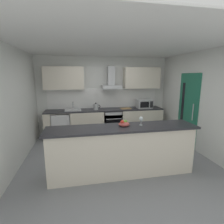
{
  "coord_description": "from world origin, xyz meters",
  "views": [
    {
      "loc": [
        -0.86,
        -4.02,
        1.97
      ],
      "look_at": [
        -0.01,
        0.39,
        1.05
      ],
      "focal_mm": 28.09,
      "sensor_mm": 36.0,
      "label": 1
    }
  ],
  "objects_px": {
    "wine_glass": "(141,119)",
    "microwave": "(144,104)",
    "oven": "(112,122)",
    "kettle": "(96,107)",
    "chopping_board": "(126,108)",
    "fruit_bowl": "(124,124)",
    "sink": "(73,110)",
    "refrigerator": "(62,126)",
    "range_hood": "(111,82)"
  },
  "relations": [
    {
      "from": "wine_glass",
      "to": "microwave",
      "type": "bearing_deg",
      "value": 67.28
    },
    {
      "from": "oven",
      "to": "kettle",
      "type": "bearing_deg",
      "value": -176.39
    },
    {
      "from": "chopping_board",
      "to": "fruit_bowl",
      "type": "bearing_deg",
      "value": -106.19
    },
    {
      "from": "sink",
      "to": "refrigerator",
      "type": "bearing_deg",
      "value": -177.94
    },
    {
      "from": "range_hood",
      "to": "chopping_board",
      "type": "bearing_deg",
      "value": -18.27
    },
    {
      "from": "refrigerator",
      "to": "range_hood",
      "type": "bearing_deg",
      "value": 4.61
    },
    {
      "from": "kettle",
      "to": "range_hood",
      "type": "xyz_separation_m",
      "value": [
        0.53,
        0.16,
        0.78
      ]
    },
    {
      "from": "wine_glass",
      "to": "chopping_board",
      "type": "bearing_deg",
      "value": 82.14
    },
    {
      "from": "fruit_bowl",
      "to": "wine_glass",
      "type": "bearing_deg",
      "value": -2.01
    },
    {
      "from": "microwave",
      "to": "kettle",
      "type": "height_order",
      "value": "microwave"
    },
    {
      "from": "microwave",
      "to": "chopping_board",
      "type": "bearing_deg",
      "value": 179.63
    },
    {
      "from": "microwave",
      "to": "wine_glass",
      "type": "xyz_separation_m",
      "value": [
        -0.97,
        -2.33,
        0.07
      ]
    },
    {
      "from": "kettle",
      "to": "range_hood",
      "type": "height_order",
      "value": "range_hood"
    },
    {
      "from": "oven",
      "to": "fruit_bowl",
      "type": "distance_m",
      "value": 2.42
    },
    {
      "from": "sink",
      "to": "kettle",
      "type": "bearing_deg",
      "value": -3.54
    },
    {
      "from": "kettle",
      "to": "refrigerator",
      "type": "bearing_deg",
      "value": 178.39
    },
    {
      "from": "microwave",
      "to": "range_hood",
      "type": "xyz_separation_m",
      "value": [
        -1.12,
        0.16,
        0.74
      ]
    },
    {
      "from": "refrigerator",
      "to": "wine_glass",
      "type": "bearing_deg",
      "value": -52.85
    },
    {
      "from": "wine_glass",
      "to": "fruit_bowl",
      "type": "xyz_separation_m",
      "value": [
        -0.35,
        0.01,
        -0.08
      ]
    },
    {
      "from": "kettle",
      "to": "fruit_bowl",
      "type": "xyz_separation_m",
      "value": [
        0.33,
        -2.31,
        0.04
      ]
    },
    {
      "from": "chopping_board",
      "to": "oven",
      "type": "bearing_deg",
      "value": 177.08
    },
    {
      "from": "microwave",
      "to": "sink",
      "type": "height_order",
      "value": "microwave"
    },
    {
      "from": "refrigerator",
      "to": "wine_glass",
      "type": "distance_m",
      "value": 3.03
    },
    {
      "from": "oven",
      "to": "microwave",
      "type": "bearing_deg",
      "value": -1.43
    },
    {
      "from": "oven",
      "to": "chopping_board",
      "type": "bearing_deg",
      "value": -2.92
    },
    {
      "from": "kettle",
      "to": "fruit_bowl",
      "type": "height_order",
      "value": "kettle"
    },
    {
      "from": "kettle",
      "to": "chopping_board",
      "type": "xyz_separation_m",
      "value": [
        1.0,
        0.01,
        -0.09
      ]
    },
    {
      "from": "range_hood",
      "to": "wine_glass",
      "type": "height_order",
      "value": "range_hood"
    },
    {
      "from": "refrigerator",
      "to": "microwave",
      "type": "distance_m",
      "value": 2.83
    },
    {
      "from": "oven",
      "to": "fruit_bowl",
      "type": "xyz_separation_m",
      "value": [
        -0.21,
        -2.34,
        0.58
      ]
    },
    {
      "from": "wine_glass",
      "to": "range_hood",
      "type": "bearing_deg",
      "value": 93.28
    },
    {
      "from": "refrigerator",
      "to": "kettle",
      "type": "distance_m",
      "value": 1.25
    },
    {
      "from": "microwave",
      "to": "chopping_board",
      "type": "height_order",
      "value": "microwave"
    },
    {
      "from": "refrigerator",
      "to": "kettle",
      "type": "bearing_deg",
      "value": -1.61
    },
    {
      "from": "kettle",
      "to": "fruit_bowl",
      "type": "bearing_deg",
      "value": -81.98
    },
    {
      "from": "range_hood",
      "to": "refrigerator",
      "type": "bearing_deg",
      "value": -175.39
    },
    {
      "from": "sink",
      "to": "range_hood",
      "type": "relative_size",
      "value": 0.69
    },
    {
      "from": "microwave",
      "to": "range_hood",
      "type": "bearing_deg",
      "value": 171.98
    },
    {
      "from": "wine_glass",
      "to": "chopping_board",
      "type": "height_order",
      "value": "wine_glass"
    },
    {
      "from": "sink",
      "to": "chopping_board",
      "type": "xyz_separation_m",
      "value": [
        1.72,
        -0.03,
        -0.02
      ]
    },
    {
      "from": "oven",
      "to": "kettle",
      "type": "relative_size",
      "value": 2.77
    },
    {
      "from": "refrigerator",
      "to": "kettle",
      "type": "height_order",
      "value": "kettle"
    },
    {
      "from": "chopping_board",
      "to": "sink",
      "type": "bearing_deg",
      "value": 178.85
    },
    {
      "from": "range_hood",
      "to": "wine_glass",
      "type": "bearing_deg",
      "value": -86.72
    },
    {
      "from": "sink",
      "to": "fruit_bowl",
      "type": "relative_size",
      "value": 2.27
    },
    {
      "from": "refrigerator",
      "to": "chopping_board",
      "type": "relative_size",
      "value": 2.5
    },
    {
      "from": "sink",
      "to": "wine_glass",
      "type": "height_order",
      "value": "wine_glass"
    },
    {
      "from": "fruit_bowl",
      "to": "microwave",
      "type": "bearing_deg",
      "value": 60.19
    },
    {
      "from": "refrigerator",
      "to": "chopping_board",
      "type": "height_order",
      "value": "chopping_board"
    },
    {
      "from": "microwave",
      "to": "refrigerator",
      "type": "bearing_deg",
      "value": 179.48
    }
  ]
}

